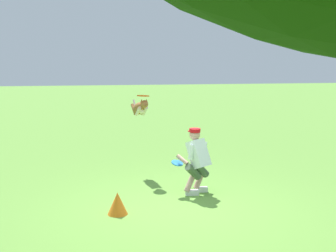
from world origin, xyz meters
TOP-DOWN VIEW (x-y plane):
  - ground_plane at (0.00, 0.00)m, footprint 60.00×60.00m
  - person at (-0.51, -0.89)m, footprint 0.71×0.56m
  - dog at (0.47, -2.56)m, footprint 0.39×0.99m
  - frisbee_flying at (0.42, -2.22)m, footprint 0.36×0.36m
  - frisbee_held at (-0.13, -0.97)m, footprint 0.27×0.26m
  - training_cone at (1.07, 0.06)m, footprint 0.35×0.35m

SIDE VIEW (x-z plane):
  - ground_plane at x=0.00m, z-range 0.00..0.00m
  - training_cone at x=1.07m, z-range 0.00..0.39m
  - frisbee_held at x=-0.13m, z-range 0.55..0.67m
  - person at x=-0.51m, z-range 0.05..1.34m
  - dog at x=0.47m, z-range 1.27..1.74m
  - frisbee_flying at x=0.42m, z-range 1.77..1.86m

